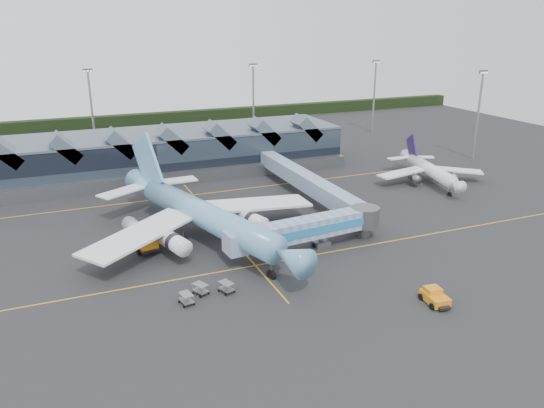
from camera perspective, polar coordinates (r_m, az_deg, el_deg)
name	(u,v)px	position (r m, az deg, el deg)	size (l,w,h in m)	color
ground	(237,245)	(84.89, -3.73, -4.45)	(260.00, 260.00, 0.00)	#232426
taxi_stripes	(219,224)	(93.72, -5.73, -2.18)	(120.00, 60.00, 0.01)	gold
tree_line_far	(132,120)	(188.20, -14.86, 8.71)	(260.00, 4.00, 4.00)	black
terminal	(149,154)	(126.14, -13.05, 5.31)	(90.00, 22.25, 12.52)	black
light_masts	(234,105)	(145.65, -4.09, 10.60)	(132.40, 42.56, 22.45)	gray
main_airliner	(201,214)	(85.92, -7.64, -1.02)	(40.15, 47.24, 15.50)	#6BA3D9
regional_jet	(429,169)	(122.01, 16.55, 3.60)	(24.00, 26.62, 9.19)	white
jet_bridge	(315,228)	(82.69, 4.61, -2.54)	(27.01, 6.31, 5.29)	#7792C7
fuel_truck	(138,233)	(86.69, -14.20, -3.08)	(4.49, 10.71, 3.56)	black
pushback_tug	(435,297)	(70.99, 17.11, -9.53)	(3.05, 4.48, 1.90)	orange
baggage_carts	(205,291)	(69.91, -7.25, -9.28)	(7.39, 4.15, 1.44)	gray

